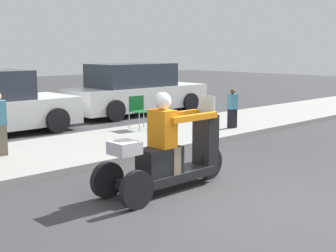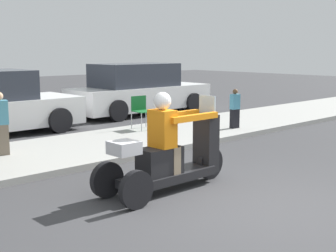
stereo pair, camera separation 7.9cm
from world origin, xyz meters
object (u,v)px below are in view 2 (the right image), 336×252
Objects in this scene: spectator_end_of_line at (1,125)px; parked_car_lot_right at (139,91)px; spectator_by_tree at (235,109)px; folding_chair_curbside at (141,109)px; motorcycle_trike at (169,155)px.

parked_car_lot_right is (6.07, 3.32, 0.07)m from spectator_end_of_line.
spectator_by_tree is 2.36m from folding_chair_curbside.
folding_chair_curbside is at bearing 55.30° from motorcycle_trike.
spectator_by_tree is 1.21× the size of folding_chair_curbside.
motorcycle_trike reaches higher than spectator_by_tree.
folding_chair_curbside is 0.17× the size of parked_car_lot_right.
motorcycle_trike is at bearing -151.62° from spectator_by_tree.
spectator_end_of_line reaches higher than spectator_by_tree.
motorcycle_trike is 3.67m from spectator_end_of_line.
parked_car_lot_right is (5.00, 6.83, 0.24)m from motorcycle_trike.
motorcycle_trike is 5.18m from spectator_by_tree.
motorcycle_trike is 0.48× the size of parked_car_lot_right.
spectator_by_tree is 0.20× the size of parked_car_lot_right.
motorcycle_trike is at bearing -124.70° from folding_chair_curbside.
parked_car_lot_right reaches higher than spectator_end_of_line.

